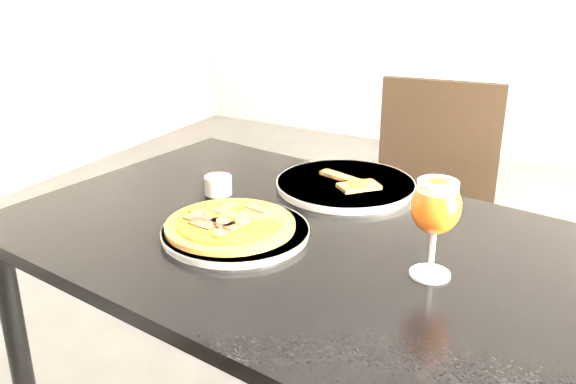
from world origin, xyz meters
The scene contains 9 objects.
dining_table centered at (-0.12, -0.05, 0.66)m, with size 1.29×0.95×0.75m.
chair_far centered at (-0.08, 0.80, 0.49)m, with size 0.48×0.48×0.89m.
plate_main centered at (-0.21, -0.12, 0.76)m, with size 0.30×0.30×0.02m, color silver.
pizza centered at (-0.22, -0.12, 0.77)m, with size 0.27×0.27×0.03m.
plate_second centered at (-0.13, 0.24, 0.76)m, with size 0.33×0.33×0.02m, color silver.
crust_scraps centered at (-0.10, 0.22, 0.77)m, with size 0.17×0.12×0.01m.
loose_crust centered at (-0.22, -0.01, 0.75)m, with size 0.12×0.03×0.01m, color brown.
sauce_cup centered at (-0.38, 0.06, 0.77)m, with size 0.06×0.06×0.04m.
beer_glass centered at (0.18, -0.09, 0.88)m, with size 0.09×0.09×0.19m.
Camera 1 is at (0.46, -1.10, 1.31)m, focal length 40.00 mm.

